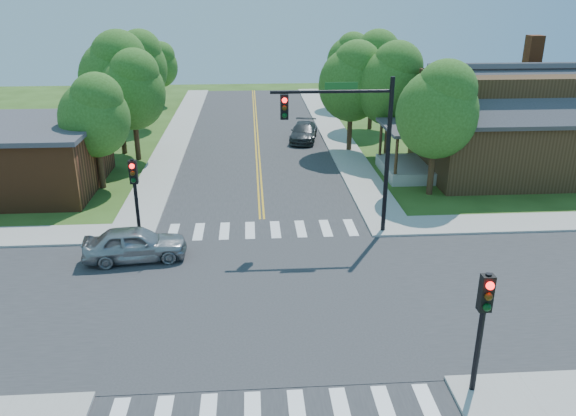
{
  "coord_description": "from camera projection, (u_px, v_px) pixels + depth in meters",
  "views": [
    {
      "loc": [
        -0.47,
        -18.09,
        10.69
      ],
      "look_at": [
        1.01,
        3.46,
        2.2
      ],
      "focal_mm": 35.0,
      "sensor_mm": 36.0,
      "label": 1
    }
  ],
  "objects": [
    {
      "name": "ground",
      "position": [
        267.0,
        298.0,
        20.74
      ],
      "size": [
        100.0,
        100.0,
        0.0
      ],
      "primitive_type": "plane",
      "color": "#2E4B17",
      "rests_on": "ground"
    },
    {
      "name": "road_ns",
      "position": [
        267.0,
        298.0,
        20.73
      ],
      "size": [
        10.0,
        90.0,
        0.04
      ],
      "primitive_type": "cube",
      "color": "#2D2D30",
      "rests_on": "ground"
    },
    {
      "name": "road_ew",
      "position": [
        267.0,
        297.0,
        20.73
      ],
      "size": [
        90.0,
        10.0,
        0.04
      ],
      "primitive_type": "cube",
      "color": "#2D2D30",
      "rests_on": "ground"
    },
    {
      "name": "intersection_patch",
      "position": [
        267.0,
        298.0,
        20.74
      ],
      "size": [
        10.2,
        10.2,
        0.06
      ],
      "primitive_type": "cube",
      "color": "#2D2D30",
      "rests_on": "ground"
    },
    {
      "name": "sidewalk_ne",
      "position": [
        502.0,
        163.0,
        36.41
      ],
      "size": [
        40.0,
        40.0,
        0.14
      ],
      "color": "#9E9B93",
      "rests_on": "ground"
    },
    {
      "name": "sidewalk_nw",
      "position": [
        1.0,
        174.0,
        34.39
      ],
      "size": [
        40.0,
        40.0,
        0.14
      ],
      "color": "#9E9B93",
      "rests_on": "ground"
    },
    {
      "name": "crosswalk_north",
      "position": [
        263.0,
        230.0,
        26.48
      ],
      "size": [
        8.85,
        2.0,
        0.01
      ],
      "color": "white",
      "rests_on": "ground"
    },
    {
      "name": "crosswalk_south",
      "position": [
        275.0,
        416.0,
        14.96
      ],
      "size": [
        8.85,
        2.0,
        0.01
      ],
      "color": "white",
      "rests_on": "ground"
    },
    {
      "name": "centerline",
      "position": [
        267.0,
        297.0,
        20.72
      ],
      "size": [
        0.3,
        90.0,
        0.01
      ],
      "color": "gold",
      "rests_on": "ground"
    },
    {
      "name": "signal_mast_ne",
      "position": [
        351.0,
        132.0,
        24.4
      ],
      "size": [
        5.3,
        0.42,
        7.2
      ],
      "color": "black",
      "rests_on": "ground"
    },
    {
      "name": "signal_pole_se",
      "position": [
        484.0,
        312.0,
        14.9
      ],
      "size": [
        0.34,
        0.42,
        3.8
      ],
      "color": "black",
      "rests_on": "ground"
    },
    {
      "name": "signal_pole_nw",
      "position": [
        135.0,
        184.0,
        24.58
      ],
      "size": [
        0.34,
        0.42,
        3.8
      ],
      "color": "black",
      "rests_on": "ground"
    },
    {
      "name": "house_ne",
      "position": [
        509.0,
        119.0,
        33.7
      ],
      "size": [
        13.05,
        8.8,
        7.11
      ],
      "color": "#372513",
      "rests_on": "ground"
    },
    {
      "name": "building_nw",
      "position": [
        5.0,
        157.0,
        31.4
      ],
      "size": [
        10.4,
        8.4,
        3.73
      ],
      "color": "brown",
      "rests_on": "ground"
    },
    {
      "name": "tree_e_a",
      "position": [
        439.0,
        108.0,
        29.42
      ],
      "size": [
        4.33,
        4.12,
        7.37
      ],
      "color": "#382314",
      "rests_on": "ground"
    },
    {
      "name": "tree_e_b",
      "position": [
        392.0,
        82.0,
        36.33
      ],
      "size": [
        4.51,
        4.28,
        7.66
      ],
      "color": "#382314",
      "rests_on": "ground"
    },
    {
      "name": "tree_e_c",
      "position": [
        374.0,
        64.0,
        43.72
      ],
      "size": [
        4.6,
        4.37,
        7.83
      ],
      "color": "#382314",
      "rests_on": "ground"
    },
    {
      "name": "tree_e_d",
      "position": [
        350.0,
        59.0,
        51.81
      ],
      "size": [
        4.14,
        3.93,
        7.03
      ],
      "color": "#382314",
      "rests_on": "ground"
    },
    {
      "name": "tree_w_a",
      "position": [
        95.0,
        114.0,
        30.62
      ],
      "size": [
        3.86,
        3.66,
        6.55
      ],
      "color": "#382314",
      "rests_on": "ground"
    },
    {
      "name": "tree_w_b",
      "position": [
        117.0,
        74.0,
        36.88
      ],
      "size": [
        4.87,
        4.63,
        8.28
      ],
      "color": "#382314",
      "rests_on": "ground"
    },
    {
      "name": "tree_w_c",
      "position": [
        139.0,
        64.0,
        44.24
      ],
      "size": [
        4.59,
        4.36,
        7.8
      ],
      "color": "#382314",
      "rests_on": "ground"
    },
    {
      "name": "tree_w_d",
      "position": [
        160.0,
        64.0,
        53.33
      ],
      "size": [
        3.56,
        3.39,
        6.06
      ],
      "color": "#382314",
      "rests_on": "ground"
    },
    {
      "name": "tree_house",
      "position": [
        353.0,
        80.0,
        37.52
      ],
      "size": [
        4.46,
        4.24,
        7.59
      ],
      "color": "#382314",
      "rests_on": "ground"
    },
    {
      "name": "tree_bldg",
      "position": [
        133.0,
        88.0,
        35.72
      ],
      "size": [
        4.27,
        4.06,
        7.26
      ],
      "color": "#382314",
      "rests_on": "ground"
    },
    {
      "name": "car_silver",
      "position": [
        135.0,
        244.0,
        23.38
      ],
      "size": [
        2.58,
        4.58,
        1.44
      ],
      "primitive_type": "imported",
      "rotation": [
        0.0,
        0.0,
        1.68
      ],
      "color": "#9C9FA3",
      "rests_on": "ground"
    },
    {
      "name": "car_dgrey",
      "position": [
        304.0,
        133.0,
        41.78
      ],
      "size": [
        3.42,
        5.13,
        1.3
      ],
      "primitive_type": "imported",
      "rotation": [
        0.0,
        0.0,
        -0.18
      ],
      "color": "#34383A",
      "rests_on": "ground"
    }
  ]
}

